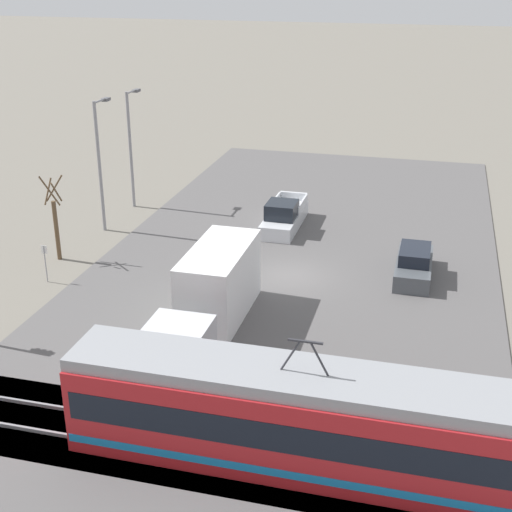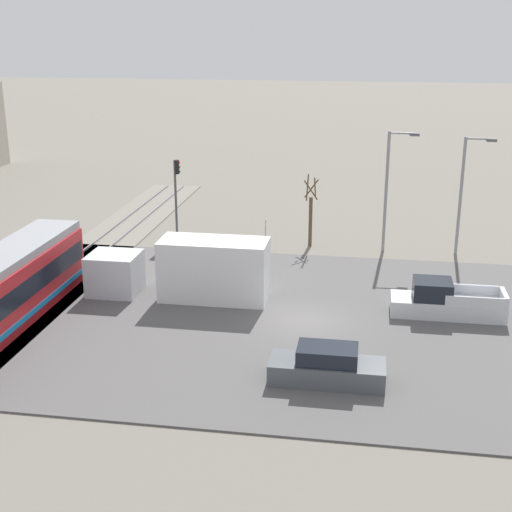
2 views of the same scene
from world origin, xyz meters
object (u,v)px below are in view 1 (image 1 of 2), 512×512
Objects in this scene: street_lamp_mid_block at (100,157)px; sedan_car_0 at (414,265)px; light_rail_tram at (303,420)px; box_truck at (210,297)px; pickup_truck at (284,217)px; street_lamp_near_crossing at (131,141)px; street_tree at (56,222)px; no_parking_sign at (45,260)px.

sedan_car_0 is at bearing 171.97° from street_lamp_mid_block.
light_rail_tram is at bearing 80.46° from sedan_car_0.
sedan_car_0 is at bearing -136.77° from box_truck.
light_rail_tram is 22.35m from pickup_truck.
box_truck is 1.29× the size of street_lamp_near_crossing.
street_lamp_mid_block reaches higher than street_tree.
street_lamp_near_crossing reaches higher than sedan_car_0.
no_parking_sign is (10.11, 10.77, 0.47)m from pickup_truck.
pickup_truck is 1.19× the size of sedan_car_0.
street_lamp_near_crossing is 13.04m from no_parking_sign.
sedan_car_0 is at bearing -163.80° from no_parking_sign.
box_truck is at bearing 164.55° from no_parking_sign.
street_tree is 3.18m from no_parking_sign.
street_lamp_near_crossing is 3.80× the size of no_parking_sign.
no_parking_sign is (18.26, 5.30, 0.51)m from sedan_car_0.
sedan_car_0 is (-8.51, -8.00, -0.87)m from box_truck.
sedan_car_0 is 0.61× the size of street_lamp_mid_block.
street_lamp_mid_block is at bearing 91.07° from street_lamp_near_crossing.
street_lamp_near_crossing reaches higher than box_truck.
street_tree is (11.02, 7.88, 1.42)m from pickup_truck.
street_lamp_mid_block is (16.04, -18.84, 2.80)m from light_rail_tram.
light_rail_tram is 28.64m from street_lamp_near_crossing.
street_lamp_near_crossing is at bearing -9.83° from pickup_truck.
no_parking_sign is (15.54, -10.89, -0.53)m from light_rail_tram.
box_truck is 2.05× the size of sedan_car_0.
street_tree reaches higher than no_parking_sign.
no_parking_sign is (9.75, -2.70, -0.36)m from box_truck.
sedan_car_0 is 19.34m from street_lamp_mid_block.
box_truck is 12.05m from street_tree.
sedan_car_0 is 20.56m from street_lamp_near_crossing.
no_parking_sign is (-0.59, 12.63, -3.20)m from street_lamp_near_crossing.
no_parking_sign is at bearing 46.80° from pickup_truck.
sedan_car_0 is 0.63× the size of street_lamp_near_crossing.
street_tree is at bearing 88.13° from street_lamp_near_crossing.
street_lamp_near_crossing reaches higher than no_parking_sign.
light_rail_tram is at bearing 140.05° from street_tree.
street_tree reaches higher than sedan_car_0.
box_truck is 10.12m from no_parking_sign.
box_truck is at bearing -54.75° from light_rail_tram.
pickup_truck is at bearing -144.45° from street_tree.
street_lamp_near_crossing reaches higher than street_tree.
pickup_truck is 9.81m from sedan_car_0.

